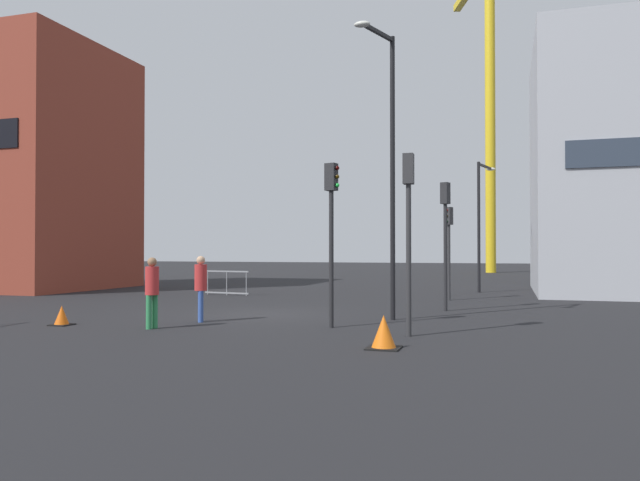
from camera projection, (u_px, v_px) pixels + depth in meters
The scene contains 14 objects.
ground at pixel (262, 314), 18.99m from camera, with size 160.00×160.00×0.00m, color black.
brick_building at pixel (36, 169), 31.60m from camera, with size 7.41×8.34×12.35m.
construction_crane at pixel (489, 69), 55.06m from camera, with size 6.68×16.56×28.57m.
streetlamp_tall at pixel (389, 153), 17.30m from camera, with size 0.82×1.71×8.09m.
streetlamp_short at pixel (481, 213), 29.20m from camera, with size 0.79×2.08×6.16m.
traffic_light_far at pixel (449, 237), 24.33m from camera, with size 0.34×0.39×3.69m.
traffic_light_corner at pixel (331, 218), 15.70m from camera, with size 0.39×0.30×4.21m.
traffic_light_median at pixel (445, 225), 20.04m from camera, with size 0.32×0.39×4.19m.
traffic_light_verge at pixel (409, 214), 14.12m from camera, with size 0.25×0.37×4.20m.
pedestrian_walking at pixel (201, 283), 16.91m from camera, with size 0.34×0.34×1.82m.
pedestrian_waiting at pixel (152, 287), 15.44m from camera, with size 0.34×0.34×1.80m.
safety_barrier_left_run at pixel (227, 282), 27.01m from camera, with size 2.24×0.38×1.08m.
traffic_cone_on_verge at pixel (62, 316), 16.14m from camera, with size 0.51×0.51×0.52m.
traffic_cone_striped at pixel (384, 333), 12.30m from camera, with size 0.67×0.67×0.68m.
Camera 1 is at (7.35, -17.64, 1.97)m, focal length 34.45 mm.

